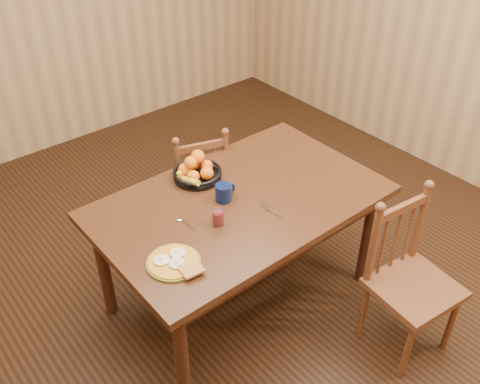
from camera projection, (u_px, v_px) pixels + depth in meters
room at (240, 102)px, 2.63m from camera, size 4.52×5.02×2.72m
dining_table at (240, 211)px, 3.04m from camera, size 1.60×1.00×0.75m
chair_far at (198, 184)px, 3.67m from camera, size 0.49×0.48×0.87m
chair_near at (409, 281)px, 2.88m from camera, size 0.47×0.45×0.94m
breakfast_plate at (174, 262)px, 2.56m from camera, size 0.26×0.29×0.04m
fork at (271, 210)px, 2.90m from camera, size 0.04×0.18×0.00m
spoon at (182, 221)px, 2.82m from camera, size 0.04×0.16×0.01m
coffee_mug at (224, 192)px, 2.95m from camera, size 0.13×0.09×0.10m
juice_glass at (218, 218)px, 2.78m from camera, size 0.06×0.06×0.09m
fruit_bowl at (196, 171)px, 3.12m from camera, size 0.29×0.29×0.17m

